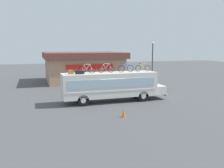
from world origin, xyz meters
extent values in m
plane|color=#4C4C4F|center=(0.00, 0.00, 0.00)|extent=(120.00, 120.00, 0.00)
cube|color=silver|center=(0.00, 0.00, 1.76)|extent=(9.51, 2.34, 2.39)
cube|color=silver|center=(5.32, 0.00, 1.01)|extent=(1.13, 2.15, 0.87)
cube|color=#99B7C6|center=(0.00, -1.18, 2.06)|extent=(8.75, 0.04, 0.82)
cube|color=#99B7C6|center=(0.00, 1.18, 2.06)|extent=(8.75, 0.04, 0.82)
cube|color=silver|center=(0.00, -1.19, 1.29)|extent=(9.13, 0.03, 0.12)
cube|color=silver|center=(0.00, 1.19, 1.29)|extent=(9.13, 0.03, 0.12)
cube|color=silver|center=(5.95, 0.00, 0.49)|extent=(0.16, 2.22, 0.24)
cylinder|color=black|center=(3.23, -1.03, 0.55)|extent=(1.10, 0.28, 1.10)
cylinder|color=silver|center=(3.23, -1.03, 0.55)|extent=(0.49, 0.30, 0.49)
cylinder|color=black|center=(3.23, 1.03, 0.55)|extent=(1.10, 0.28, 1.10)
cylinder|color=silver|center=(3.23, 1.03, 0.55)|extent=(0.49, 0.30, 0.49)
cylinder|color=black|center=(-2.95, -1.03, 0.55)|extent=(1.10, 0.28, 1.10)
cylinder|color=silver|center=(-2.95, -1.03, 0.55)|extent=(0.49, 0.30, 0.49)
cylinder|color=black|center=(-2.95, 1.03, 0.55)|extent=(1.10, 0.28, 1.10)
cylinder|color=silver|center=(-2.95, 1.03, 0.55)|extent=(0.49, 0.30, 0.49)
cube|color=olive|center=(-3.90, -0.12, 3.15)|extent=(0.45, 0.33, 0.38)
cube|color=black|center=(-3.08, -0.28, 3.12)|extent=(0.75, 0.51, 0.33)
torus|color=black|center=(-2.79, -0.03, 3.32)|extent=(0.74, 0.04, 0.74)
torus|color=black|center=(-1.83, -0.03, 3.32)|extent=(0.74, 0.04, 0.74)
cylinder|color=white|center=(-2.50, -0.03, 3.60)|extent=(0.19, 0.04, 0.53)
cylinder|color=white|center=(-2.22, -0.03, 3.58)|extent=(0.45, 0.04, 0.50)
cylinder|color=white|center=(-2.29, -0.03, 3.84)|extent=(0.58, 0.04, 0.07)
cylinder|color=white|center=(-2.61, -0.03, 3.33)|extent=(0.37, 0.03, 0.05)
cylinder|color=white|center=(-2.68, -0.03, 3.59)|extent=(0.24, 0.03, 0.55)
cylinder|color=white|center=(-1.92, -0.03, 3.57)|extent=(0.20, 0.03, 0.51)
cylinder|color=silver|center=(-2.01, -0.03, 3.88)|extent=(0.03, 0.44, 0.03)
ellipsoid|color=black|center=(-2.58, -0.03, 3.90)|extent=(0.20, 0.08, 0.06)
torus|color=black|center=(-0.81, 0.22, 3.32)|extent=(0.74, 0.04, 0.74)
torus|color=black|center=(0.22, 0.22, 3.32)|extent=(0.74, 0.04, 0.74)
cylinder|color=white|center=(-0.50, 0.22, 3.60)|extent=(0.20, 0.04, 0.53)
cylinder|color=white|center=(-0.19, 0.22, 3.59)|extent=(0.48, 0.04, 0.51)
cylinder|color=white|center=(-0.27, 0.22, 3.84)|extent=(0.62, 0.04, 0.07)
cylinder|color=white|center=(-0.61, 0.22, 3.33)|extent=(0.39, 0.03, 0.05)
cylinder|color=white|center=(-0.69, 0.22, 3.59)|extent=(0.25, 0.03, 0.55)
cylinder|color=white|center=(0.12, 0.22, 3.58)|extent=(0.21, 0.03, 0.51)
cylinder|color=silver|center=(0.03, 0.22, 3.88)|extent=(0.03, 0.44, 0.03)
ellipsoid|color=black|center=(-0.58, 0.22, 3.90)|extent=(0.20, 0.08, 0.06)
torus|color=black|center=(1.24, 0.03, 3.31)|extent=(0.71, 0.04, 0.71)
torus|color=black|center=(2.23, 0.03, 3.31)|extent=(0.71, 0.04, 0.71)
cylinder|color=#197FDB|center=(1.53, 0.03, 3.58)|extent=(0.19, 0.04, 0.51)
cylinder|color=#197FDB|center=(1.83, 0.03, 3.57)|extent=(0.47, 0.04, 0.49)
cylinder|color=#197FDB|center=(1.75, 0.03, 3.82)|extent=(0.60, 0.04, 0.07)
cylinder|color=#197FDB|center=(1.42, 0.03, 3.32)|extent=(0.38, 0.03, 0.05)
cylinder|color=#197FDB|center=(1.34, 0.03, 3.57)|extent=(0.25, 0.03, 0.53)
cylinder|color=#197FDB|center=(2.14, 0.03, 3.56)|extent=(0.21, 0.03, 0.50)
cylinder|color=silver|center=(2.05, 0.03, 3.85)|extent=(0.03, 0.44, 0.03)
ellipsoid|color=black|center=(1.45, 0.03, 3.87)|extent=(0.20, 0.08, 0.06)
torus|color=black|center=(3.18, 0.18, 3.28)|extent=(0.66, 0.04, 0.66)
torus|color=black|center=(4.26, 0.18, 3.28)|extent=(0.66, 0.04, 0.66)
cylinder|color=#B2B20C|center=(3.50, 0.18, 3.53)|extent=(0.21, 0.04, 0.47)
cylinder|color=#B2B20C|center=(3.83, 0.18, 3.52)|extent=(0.50, 0.04, 0.45)
cylinder|color=#B2B20C|center=(3.74, 0.18, 3.74)|extent=(0.65, 0.04, 0.07)
cylinder|color=#B2B20C|center=(3.39, 0.18, 3.29)|extent=(0.41, 0.03, 0.05)
cylinder|color=#B2B20C|center=(3.30, 0.18, 3.52)|extent=(0.26, 0.03, 0.49)
cylinder|color=#B2B20C|center=(4.16, 0.18, 3.51)|extent=(0.22, 0.03, 0.46)
cylinder|color=silver|center=(4.06, 0.18, 3.78)|extent=(0.03, 0.44, 0.03)
ellipsoid|color=black|center=(3.42, 0.18, 3.80)|extent=(0.20, 0.08, 0.06)
cube|color=tan|center=(0.54, 15.87, 1.86)|extent=(11.40, 9.39, 3.71)
cube|color=brown|center=(0.54, 15.87, 4.17)|extent=(12.31, 10.14, 0.92)
cube|color=red|center=(0.54, 11.08, 2.67)|extent=(6.84, 0.16, 0.70)
cone|color=orange|center=(-0.62, -5.59, 0.34)|extent=(0.30, 0.30, 0.68)
cylinder|color=#38383D|center=(6.90, 4.15, 2.95)|extent=(0.14, 0.14, 5.90)
sphere|color=#F2EDCC|center=(6.90, 4.15, 5.99)|extent=(0.28, 0.28, 0.28)
camera|label=1|loc=(-7.34, -23.03, 5.53)|focal=39.02mm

